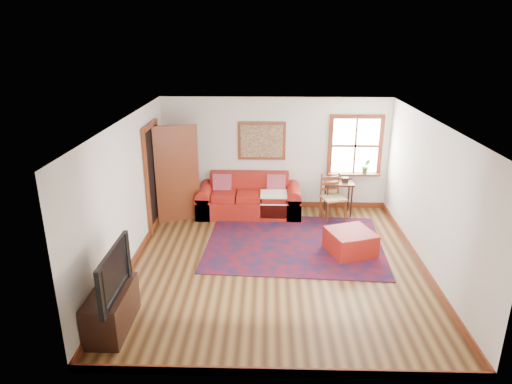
{
  "coord_description": "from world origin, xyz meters",
  "views": [
    {
      "loc": [
        -0.15,
        -7.07,
        3.85
      ],
      "look_at": [
        -0.37,
        0.6,
        1.11
      ],
      "focal_mm": 32.0,
      "sensor_mm": 36.0,
      "label": 1
    }
  ],
  "objects_px": {
    "red_leather_sofa": "(249,201)",
    "ladder_back_chair": "(332,195)",
    "red_ottoman": "(350,242)",
    "side_table": "(339,187)",
    "media_cabinet": "(112,309)"
  },
  "relations": [
    {
      "from": "red_ottoman",
      "to": "ladder_back_chair",
      "type": "xyz_separation_m",
      "value": [
        -0.14,
        1.61,
        0.32
      ]
    },
    {
      "from": "red_leather_sofa",
      "to": "media_cabinet",
      "type": "bearing_deg",
      "value": -112.0
    },
    {
      "from": "ladder_back_chair",
      "to": "media_cabinet",
      "type": "distance_m",
      "value": 5.24
    },
    {
      "from": "red_ottoman",
      "to": "side_table",
      "type": "distance_m",
      "value": 1.94
    },
    {
      "from": "red_leather_sofa",
      "to": "ladder_back_chair",
      "type": "bearing_deg",
      "value": -7.94
    },
    {
      "from": "side_table",
      "to": "media_cabinet",
      "type": "distance_m",
      "value": 5.57
    },
    {
      "from": "red_leather_sofa",
      "to": "side_table",
      "type": "xyz_separation_m",
      "value": [
        1.95,
        0.03,
        0.33
      ]
    },
    {
      "from": "red_leather_sofa",
      "to": "media_cabinet",
      "type": "xyz_separation_m",
      "value": [
        -1.69,
        -4.17,
        -0.0
      ]
    },
    {
      "from": "side_table",
      "to": "ladder_back_chair",
      "type": "relative_size",
      "value": 0.75
    },
    {
      "from": "red_ottoman",
      "to": "red_leather_sofa",
      "type": "bearing_deg",
      "value": 116.32
    },
    {
      "from": "red_ottoman",
      "to": "media_cabinet",
      "type": "xyz_separation_m",
      "value": [
        -3.6,
        -2.31,
        0.07
      ]
    },
    {
      "from": "red_ottoman",
      "to": "ladder_back_chair",
      "type": "bearing_deg",
      "value": 75.46
    },
    {
      "from": "side_table",
      "to": "ladder_back_chair",
      "type": "distance_m",
      "value": 0.34
    },
    {
      "from": "media_cabinet",
      "to": "red_ottoman",
      "type": "bearing_deg",
      "value": 32.74
    },
    {
      "from": "red_leather_sofa",
      "to": "red_ottoman",
      "type": "relative_size",
      "value": 2.98
    }
  ]
}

